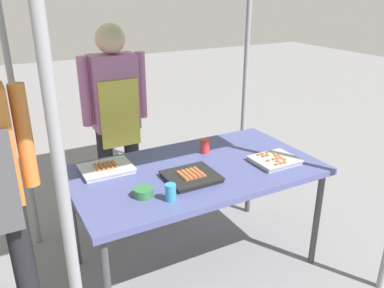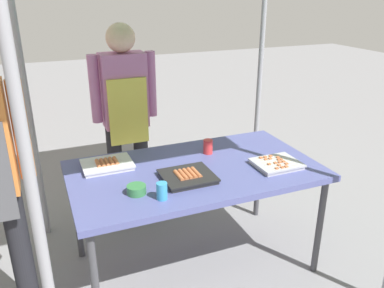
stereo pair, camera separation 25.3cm
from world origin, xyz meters
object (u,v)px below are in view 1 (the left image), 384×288
tray_meat_skewers (275,160)px  drink_cup_by_wok (205,146)px  vendor_woman (116,111)px  stall_table (196,175)px  tray_grilled_sausages (191,176)px  tray_pork_links (106,168)px  drink_cup_near_edge (171,192)px  condiment_bowl (143,192)px

tray_meat_skewers → drink_cup_by_wok: 0.49m
vendor_woman → stall_table: bearing=106.8°
tray_grilled_sausages → tray_pork_links: size_ratio=0.97×
drink_cup_near_edge → vendor_woman: vendor_woman is taller
tray_grilled_sausages → drink_cup_by_wok: drink_cup_by_wok is taller
condiment_bowl → drink_cup_by_wok: (0.62, 0.37, 0.03)m
tray_meat_skewers → tray_pork_links: bearing=158.3°
tray_meat_skewers → stall_table: bearing=160.7°
stall_table → vendor_woman: vendor_woman is taller
drink_cup_near_edge → tray_pork_links: bearing=110.7°
tray_meat_skewers → tray_pork_links: (-1.03, 0.41, 0.00)m
tray_pork_links → condiment_bowl: 0.43m
drink_cup_by_wok → tray_meat_skewers: bearing=-48.4°
condiment_bowl → tray_pork_links: bearing=101.6°
condiment_bowl → drink_cup_near_edge: 0.16m
condiment_bowl → vendor_woman: (0.19, 1.01, 0.17)m
stall_table → drink_cup_by_wok: size_ratio=15.82×
stall_table → vendor_woman: bearing=106.8°
tray_grilled_sausages → condiment_bowl: size_ratio=2.81×
tray_meat_skewers → drink_cup_by_wok: drink_cup_by_wok is taller
condiment_bowl → drink_cup_near_edge: (0.11, -0.11, 0.02)m
tray_grilled_sausages → condiment_bowl: condiment_bowl is taller
drink_cup_by_wok → vendor_woman: vendor_woman is taller
drink_cup_near_edge → stall_table: bearing=42.8°
stall_table → tray_pork_links: bearing=156.0°
tray_grilled_sausages → drink_cup_near_edge: size_ratio=3.15×
tray_grilled_sausages → condiment_bowl: bearing=-170.4°
tray_pork_links → drink_cup_near_edge: bearing=-69.3°
drink_cup_by_wok → vendor_woman: 0.78m
vendor_woman → tray_pork_links: bearing=65.4°
stall_table → tray_grilled_sausages: 0.18m
tray_pork_links → condiment_bowl: condiment_bowl is taller
tray_meat_skewers → vendor_woman: vendor_woman is taller
stall_table → vendor_woman: 0.90m
tray_pork_links → drink_cup_by_wok: size_ratio=3.18×
tray_meat_skewers → condiment_bowl: 0.94m
tray_meat_skewers → drink_cup_near_edge: bearing=-171.7°
tray_meat_skewers → vendor_woman: bearing=126.9°
tray_grilled_sausages → vendor_woman: vendor_woman is taller
tray_grilled_sausages → tray_pork_links: bearing=139.4°
tray_grilled_sausages → tray_meat_skewers: (0.61, -0.05, -0.00)m
tray_pork_links → drink_cup_by_wok: bearing=-3.5°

